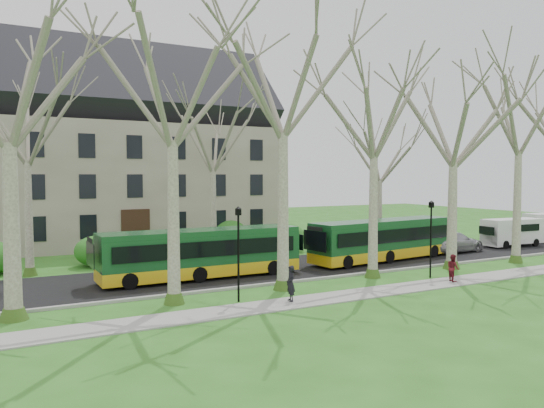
{
  "coord_description": "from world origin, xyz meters",
  "views": [
    {
      "loc": [
        -16.13,
        -22.97,
        5.83
      ],
      "look_at": [
        -2.08,
        3.0,
        4.22
      ],
      "focal_mm": 35.0,
      "sensor_mm": 36.0,
      "label": 1
    }
  ],
  "objects": [
    {
      "name": "pedestrian_b",
      "position": [
        6.1,
        -2.56,
        0.8
      ],
      "size": [
        0.76,
        0.86,
        1.48
      ],
      "primitive_type": "imported",
      "rotation": [
        0.0,
        0.0,
        1.25
      ],
      "color": "maroon",
      "rests_on": "sidewalk"
    },
    {
      "name": "pedestrian_a",
      "position": [
        -3.95,
        -2.25,
        0.88
      ],
      "size": [
        0.48,
        0.65,
        1.63
      ],
      "primitive_type": "imported",
      "rotation": [
        0.0,
        0.0,
        -1.73
      ],
      "color": "black",
      "rests_on": "sidewalk"
    },
    {
      "name": "curb",
      "position": [
        0.0,
        1.5,
        0.07
      ],
      "size": [
        80.0,
        0.25,
        0.14
      ],
      "primitive_type": "cube",
      "color": "#A5A39E",
      "rests_on": "ground"
    },
    {
      "name": "tree_row_verge",
      "position": [
        0.0,
        0.3,
        7.0
      ],
      "size": [
        49.0,
        7.0,
        14.0
      ],
      "color": "gray",
      "rests_on": "ground"
    },
    {
      "name": "bus_lead",
      "position": [
        -5.56,
        4.82,
        1.47
      ],
      "size": [
        11.32,
        2.39,
        2.83
      ],
      "primitive_type": null,
      "rotation": [
        0.0,
        0.0,
        0.0
      ],
      "color": "#154C23",
      "rests_on": "road"
    },
    {
      "name": "sidewalk",
      "position": [
        0.0,
        -2.5,
        0.03
      ],
      "size": [
        70.0,
        2.0,
        0.06
      ],
      "primitive_type": "cube",
      "color": "gray",
      "rests_on": "ground"
    },
    {
      "name": "road",
      "position": [
        0.0,
        5.5,
        0.03
      ],
      "size": [
        80.0,
        8.0,
        0.06
      ],
      "primitive_type": "cube",
      "color": "black",
      "rests_on": "ground"
    },
    {
      "name": "building",
      "position": [
        -6.0,
        24.0,
        8.07
      ],
      "size": [
        26.5,
        12.2,
        16.0
      ],
      "color": "gray",
      "rests_on": "ground"
    },
    {
      "name": "tree_row_far",
      "position": [
        -1.33,
        11.0,
        6.0
      ],
      "size": [
        33.0,
        7.0,
        12.0
      ],
      "color": "gray",
      "rests_on": "ground"
    },
    {
      "name": "bus_follow",
      "position": [
        7.49,
        4.86,
        1.48
      ],
      "size": [
        11.56,
        3.68,
        2.84
      ],
      "primitive_type": null,
      "rotation": [
        0.0,
        0.0,
        0.12
      ],
      "color": "#154C23",
      "rests_on": "road"
    },
    {
      "name": "hedges",
      "position": [
        -4.67,
        14.0,
        1.0
      ],
      "size": [
        30.6,
        8.6,
        2.0
      ],
      "color": "#1F5F1B",
      "rests_on": "ground"
    },
    {
      "name": "sedan",
      "position": [
        14.59,
        5.31,
        0.84
      ],
      "size": [
        5.53,
        2.67,
        1.55
      ],
      "primitive_type": "imported",
      "rotation": [
        0.0,
        0.0,
        1.66
      ],
      "color": "#B1B0B5",
      "rests_on": "road"
    },
    {
      "name": "van_a",
      "position": [
        21.41,
        5.37,
        1.18
      ],
      "size": [
        5.26,
        2.32,
        2.23
      ],
      "primitive_type": null,
      "rotation": [
        0.0,
        0.0,
        -0.09
      ],
      "color": "white",
      "rests_on": "road"
    },
    {
      "name": "lamp_row",
      "position": [
        -0.0,
        -1.0,
        2.57
      ],
      "size": [
        36.22,
        0.22,
        4.3
      ],
      "color": "black",
      "rests_on": "ground"
    },
    {
      "name": "ground",
      "position": [
        0.0,
        0.0,
        0.0
      ],
      "size": [
        120.0,
        120.0,
        0.0
      ],
      "primitive_type": "plane",
      "color": "#2C611B",
      "rests_on": "ground"
    }
  ]
}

